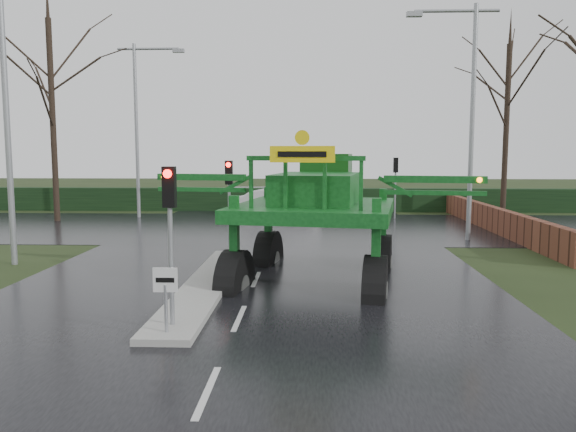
{
  "coord_description": "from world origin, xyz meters",
  "views": [
    {
      "loc": [
        1.64,
        -12.51,
        3.81
      ],
      "look_at": [
        0.98,
        3.47,
        2.0
      ],
      "focal_mm": 35.0,
      "sensor_mm": 36.0,
      "label": 1
    }
  ],
  "objects_px": {
    "street_light_left_near": "(14,86)",
    "street_light_right": "(466,101)",
    "white_sedan": "(279,217)",
    "keep_left_sign": "(165,289)",
    "traffic_signal_near": "(170,212)",
    "traffic_signal_mid": "(229,187)",
    "traffic_signal_far": "(396,174)",
    "crop_sprayer": "(237,196)",
    "street_light_left_far": "(141,115)"
  },
  "relations": [
    {
      "from": "street_light_right",
      "to": "crop_sprayer",
      "type": "bearing_deg",
      "value": -134.51
    },
    {
      "from": "street_light_left_near",
      "to": "crop_sprayer",
      "type": "bearing_deg",
      "value": -19.89
    },
    {
      "from": "street_light_right",
      "to": "street_light_left_near",
      "type": "bearing_deg",
      "value": -159.89
    },
    {
      "from": "traffic_signal_near",
      "to": "street_light_left_near",
      "type": "distance_m",
      "value": 10.4
    },
    {
      "from": "street_light_right",
      "to": "traffic_signal_mid",
      "type": "bearing_deg",
      "value": -154.6
    },
    {
      "from": "street_light_left_near",
      "to": "traffic_signal_far",
      "type": "bearing_deg",
      "value": 43.63
    },
    {
      "from": "street_light_left_far",
      "to": "white_sedan",
      "type": "bearing_deg",
      "value": 5.46
    },
    {
      "from": "street_light_right",
      "to": "white_sedan",
      "type": "bearing_deg",
      "value": 134.06
    },
    {
      "from": "street_light_left_far",
      "to": "keep_left_sign",
      "type": "bearing_deg",
      "value": -72.22
    },
    {
      "from": "white_sedan",
      "to": "traffic_signal_near",
      "type": "bearing_deg",
      "value": -167.34
    },
    {
      "from": "street_light_right",
      "to": "white_sedan",
      "type": "relative_size",
      "value": 1.99
    },
    {
      "from": "street_light_left_near",
      "to": "street_light_left_far",
      "type": "relative_size",
      "value": 1.0
    },
    {
      "from": "white_sedan",
      "to": "street_light_right",
      "type": "bearing_deg",
      "value": -120.59
    },
    {
      "from": "traffic_signal_mid",
      "to": "white_sedan",
      "type": "xyz_separation_m",
      "value": [
        1.02,
        13.26,
        -2.59
      ]
    },
    {
      "from": "traffic_signal_far",
      "to": "crop_sprayer",
      "type": "distance_m",
      "value": 18.19
    },
    {
      "from": "street_light_left_near",
      "to": "street_light_right",
      "type": "distance_m",
      "value": 17.45
    },
    {
      "from": "street_light_left_near",
      "to": "street_light_right",
      "type": "bearing_deg",
      "value": 20.11
    },
    {
      "from": "keep_left_sign",
      "to": "white_sedan",
      "type": "xyz_separation_m",
      "value": [
        1.02,
        22.26,
        -1.06
      ]
    },
    {
      "from": "white_sedan",
      "to": "street_light_left_far",
      "type": "bearing_deg",
      "value": 110.8
    },
    {
      "from": "traffic_signal_mid",
      "to": "street_light_right",
      "type": "height_order",
      "value": "street_light_right"
    },
    {
      "from": "traffic_signal_near",
      "to": "crop_sprayer",
      "type": "height_order",
      "value": "crop_sprayer"
    },
    {
      "from": "keep_left_sign",
      "to": "street_light_right",
      "type": "height_order",
      "value": "street_light_right"
    },
    {
      "from": "street_light_left_near",
      "to": "white_sedan",
      "type": "bearing_deg",
      "value": 61.79
    },
    {
      "from": "traffic_signal_near",
      "to": "street_light_right",
      "type": "height_order",
      "value": "street_light_right"
    },
    {
      "from": "traffic_signal_near",
      "to": "street_light_right",
      "type": "relative_size",
      "value": 0.35
    },
    {
      "from": "traffic_signal_mid",
      "to": "street_light_left_far",
      "type": "bearing_deg",
      "value": 118.86
    },
    {
      "from": "crop_sprayer",
      "to": "traffic_signal_far",
      "type": "bearing_deg",
      "value": 77.2
    },
    {
      "from": "street_light_left_near",
      "to": "street_light_right",
      "type": "height_order",
      "value": "same"
    },
    {
      "from": "keep_left_sign",
      "to": "street_light_left_near",
      "type": "xyz_separation_m",
      "value": [
        -6.89,
        7.5,
        4.93
      ]
    },
    {
      "from": "traffic_signal_far",
      "to": "street_light_right",
      "type": "height_order",
      "value": "street_light_right"
    },
    {
      "from": "white_sedan",
      "to": "traffic_signal_mid",
      "type": "bearing_deg",
      "value": -169.05
    },
    {
      "from": "street_light_left_near",
      "to": "traffic_signal_near",
      "type": "bearing_deg",
      "value": -45.47
    },
    {
      "from": "crop_sprayer",
      "to": "street_light_right",
      "type": "bearing_deg",
      "value": 55.17
    },
    {
      "from": "traffic_signal_far",
      "to": "street_light_right",
      "type": "xyz_separation_m",
      "value": [
        1.69,
        -8.01,
        3.4
      ]
    },
    {
      "from": "traffic_signal_mid",
      "to": "traffic_signal_near",
      "type": "bearing_deg",
      "value": -90.0
    },
    {
      "from": "traffic_signal_mid",
      "to": "traffic_signal_far",
      "type": "relative_size",
      "value": 1.0
    },
    {
      "from": "traffic_signal_far",
      "to": "crop_sprayer",
      "type": "xyz_separation_m",
      "value": [
        -6.96,
        -16.81,
        0.01
      ]
    },
    {
      "from": "keep_left_sign",
      "to": "traffic_signal_mid",
      "type": "distance_m",
      "value": 9.12
    },
    {
      "from": "crop_sprayer",
      "to": "white_sedan",
      "type": "relative_size",
      "value": 1.94
    },
    {
      "from": "street_light_left_far",
      "to": "white_sedan",
      "type": "xyz_separation_m",
      "value": [
        7.91,
        0.76,
        -5.99
      ]
    },
    {
      "from": "street_light_right",
      "to": "street_light_left_far",
      "type": "bearing_deg",
      "value": 153.98
    },
    {
      "from": "traffic_signal_near",
      "to": "street_light_left_far",
      "type": "relative_size",
      "value": 0.35
    },
    {
      "from": "traffic_signal_near",
      "to": "street_light_left_far",
      "type": "xyz_separation_m",
      "value": [
        -6.89,
        21.01,
        3.4
      ]
    },
    {
      "from": "traffic_signal_far",
      "to": "street_light_left_far",
      "type": "relative_size",
      "value": 0.35
    },
    {
      "from": "traffic_signal_near",
      "to": "traffic_signal_mid",
      "type": "xyz_separation_m",
      "value": [
        0.0,
        8.5,
        0.0
      ]
    },
    {
      "from": "white_sedan",
      "to": "keep_left_sign",
      "type": "bearing_deg",
      "value": -167.28
    },
    {
      "from": "keep_left_sign",
      "to": "crop_sprayer",
      "type": "relative_size",
      "value": 0.14
    },
    {
      "from": "keep_left_sign",
      "to": "street_light_right",
      "type": "relative_size",
      "value": 0.14
    },
    {
      "from": "crop_sprayer",
      "to": "keep_left_sign",
      "type": "bearing_deg",
      "value": -90.49
    },
    {
      "from": "keep_left_sign",
      "to": "white_sedan",
      "type": "height_order",
      "value": "keep_left_sign"
    }
  ]
}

